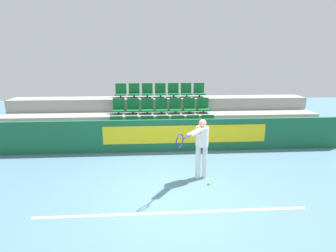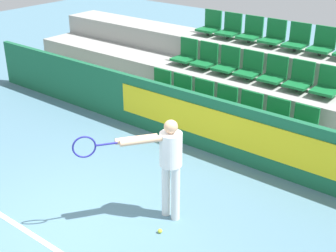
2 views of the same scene
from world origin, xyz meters
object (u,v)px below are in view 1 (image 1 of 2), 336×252
stadium_chair_14 (121,92)px  stadium_chair_17 (160,92)px  stadium_chair_11 (175,107)px  stadium_chair_9 (147,107)px  stadium_chair_1 (132,126)px  stadium_chair_12 (189,107)px  stadium_chair_5 (193,125)px  stadium_chair_8 (133,108)px  stadium_chair_7 (119,108)px  stadium_chair_20 (199,91)px  stadium_chair_16 (147,92)px  stadium_chair_2 (147,126)px  stadium_chair_15 (134,92)px  stadium_chair_4 (178,125)px  stadium_chair_19 (186,91)px  stadium_chair_13 (203,107)px  tennis_player (201,143)px  stadium_chair_6 (208,125)px  stadium_chair_0 (116,126)px  stadium_chair_10 (161,107)px  tennis_ball (209,183)px  stadium_chair_3 (163,126)px  stadium_chair_18 (173,92)px

stadium_chair_14 → stadium_chair_17: same height
stadium_chair_11 → stadium_chair_9: bearing=180.0°
stadium_chair_1 → stadium_chair_12: bearing=23.5°
stadium_chair_5 → stadium_chair_14: stadium_chair_14 is taller
stadium_chair_12 → stadium_chair_14: size_ratio=1.00×
stadium_chair_11 → stadium_chair_8: bearing=180.0°
stadium_chair_8 → stadium_chair_11: same height
stadium_chair_7 → stadium_chair_20: bearing=16.2°
stadium_chair_9 → stadium_chair_16: bearing=90.0°
stadium_chair_2 → stadium_chair_15: bearing=106.0°
stadium_chair_16 → stadium_chair_17: bearing=0.0°
stadium_chair_4 → stadium_chair_19: bearing=74.0°
stadium_chair_13 → tennis_player: bearing=-102.1°
stadium_chair_6 → stadium_chair_14: stadium_chair_14 is taller
stadium_chair_11 → stadium_chair_0: bearing=-156.5°
stadium_chair_8 → stadium_chair_15: (0.00, 0.97, 0.50)m
stadium_chair_4 → stadium_chair_10: stadium_chair_10 is taller
tennis_player → stadium_chair_4: bearing=130.6°
stadium_chair_7 → stadium_chair_14: 1.09m
stadium_chair_2 → stadium_chair_8: bearing=119.9°
stadium_chair_5 → tennis_ball: stadium_chair_5 is taller
stadium_chair_3 → stadium_chair_12: (1.11, 0.97, 0.50)m
stadium_chair_6 → stadium_chair_7: 3.51m
stadium_chair_9 → tennis_ball: stadium_chair_9 is taller
stadium_chair_20 → stadium_chair_1: bearing=-145.2°
stadium_chair_13 → tennis_player: size_ratio=0.36×
stadium_chair_13 → stadium_chair_17: stadium_chair_17 is taller
stadium_chair_14 → stadium_chair_7: bearing=-90.0°
stadium_chair_7 → tennis_ball: (2.68, -4.20, -1.19)m
stadium_chair_8 → stadium_chair_16: 1.22m
stadium_chair_5 → stadium_chair_7: stadium_chair_7 is taller
stadium_chair_6 → stadium_chair_9: size_ratio=1.00×
stadium_chair_3 → stadium_chair_16: bearing=106.0°
stadium_chair_16 → tennis_player: stadium_chair_16 is taller
stadium_chair_20 → stadium_chair_0: bearing=-149.9°
stadium_chair_0 → stadium_chair_13: 3.51m
stadium_chair_8 → stadium_chair_10: same height
stadium_chair_17 → stadium_chair_18: same height
stadium_chair_4 → stadium_chair_11: 1.09m
tennis_ball → tennis_player: bearing=116.0°
stadium_chair_5 → stadium_chair_17: size_ratio=1.00×
stadium_chair_15 → stadium_chair_17: size_ratio=1.00×
stadium_chair_9 → stadium_chair_13: same height
stadium_chair_15 → stadium_chair_17: same height
stadium_chair_1 → stadium_chair_4: bearing=0.0°
stadium_chair_6 → stadium_chair_9: bearing=156.5°
stadium_chair_10 → stadium_chair_20: 1.99m
stadium_chair_3 → stadium_chair_12: size_ratio=1.00×
stadium_chair_4 → stadium_chair_17: (-0.56, 1.93, 0.99)m
stadium_chair_19 → stadium_chair_1: bearing=-139.0°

